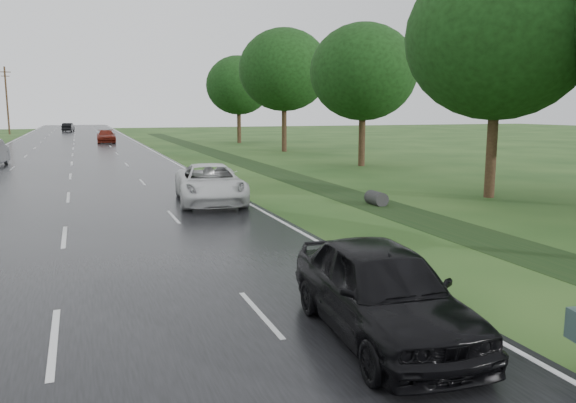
# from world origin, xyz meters

# --- Properties ---
(ground) EXTENTS (220.00, 220.00, 0.00)m
(ground) POSITION_xyz_m (0.00, 0.00, 0.00)
(ground) COLOR #1E3F16
(ground) RESTS_ON ground
(road) EXTENTS (14.00, 180.00, 0.04)m
(road) POSITION_xyz_m (0.00, 45.00, 0.02)
(road) COLOR black
(road) RESTS_ON ground
(edge_stripe_east) EXTENTS (0.12, 180.00, 0.01)m
(edge_stripe_east) POSITION_xyz_m (6.75, 45.00, 0.04)
(edge_stripe_east) COLOR silver
(edge_stripe_east) RESTS_ON road
(center_line) EXTENTS (0.12, 180.00, 0.01)m
(center_line) POSITION_xyz_m (0.00, 45.00, 0.04)
(center_line) COLOR silver
(center_line) RESTS_ON road
(drainage_ditch) EXTENTS (2.20, 120.00, 0.56)m
(drainage_ditch) POSITION_xyz_m (11.50, 18.71, 0.04)
(drainage_ditch) COLOR black
(drainage_ditch) RESTS_ON ground
(utility_pole_distant) EXTENTS (1.60, 0.26, 10.00)m
(utility_pole_distant) POSITION_xyz_m (-9.20, 85.00, 5.20)
(utility_pole_distant) COLOR #341E15
(utility_pole_distant) RESTS_ON ground
(tree_east_b) EXTENTS (7.60, 7.60, 10.11)m
(tree_east_b) POSITION_xyz_m (17.00, 10.00, 6.68)
(tree_east_b) COLOR #341E15
(tree_east_b) RESTS_ON ground
(tree_east_c) EXTENTS (7.00, 7.00, 9.29)m
(tree_east_c) POSITION_xyz_m (18.20, 24.00, 6.14)
(tree_east_c) COLOR #341E15
(tree_east_c) RESTS_ON ground
(tree_east_d) EXTENTS (8.00, 8.00, 10.76)m
(tree_east_d) POSITION_xyz_m (17.80, 38.00, 7.15)
(tree_east_d) COLOR #341E15
(tree_east_d) RESTS_ON ground
(tree_east_f) EXTENTS (7.20, 7.20, 9.62)m
(tree_east_f) POSITION_xyz_m (17.50, 52.00, 6.37)
(tree_east_f) COLOR #341E15
(tree_east_f) RESTS_ON ground
(white_pickup) EXTENTS (3.12, 5.75, 1.53)m
(white_pickup) POSITION_xyz_m (5.40, 12.61, 0.80)
(white_pickup) COLOR white
(white_pickup) RESTS_ON road
(dark_sedan) EXTENTS (2.24, 4.79, 1.59)m
(dark_sedan) POSITION_xyz_m (5.06, -1.67, 0.83)
(dark_sedan) COLOR black
(dark_sedan) RESTS_ON road
(far_car_red) EXTENTS (2.14, 4.95, 1.42)m
(far_car_red) POSITION_xyz_m (3.44, 56.84, 0.75)
(far_car_red) COLOR maroon
(far_car_red) RESTS_ON road
(far_car_dark) EXTENTS (2.07, 4.52, 1.44)m
(far_car_dark) POSITION_xyz_m (-1.00, 92.14, 0.76)
(far_car_dark) COLOR black
(far_car_dark) RESTS_ON road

